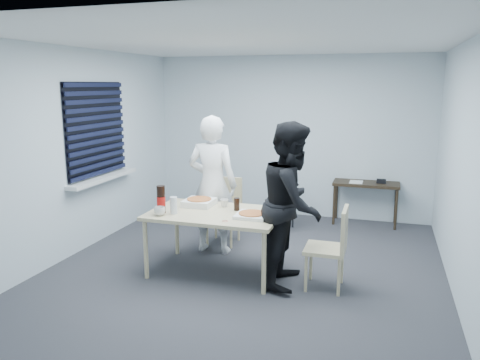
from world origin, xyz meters
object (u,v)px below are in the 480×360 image
(stool, at_px, (282,203))
(chair_far, at_px, (225,205))
(person_white, at_px, (212,185))
(mug_b, at_px, (224,203))
(person_black, at_px, (292,204))
(dining_table, at_px, (215,217))
(chair_right, at_px, (334,243))
(backpack, at_px, (282,182))
(soda_bottle, at_px, (161,200))
(side_table, at_px, (366,187))
(mug_a, at_px, (160,211))

(stool, bearing_deg, chair_far, -129.67)
(stool, bearing_deg, person_white, -119.31)
(mug_b, bearing_deg, person_black, -17.16)
(dining_table, bearing_deg, stool, 78.25)
(chair_far, bearing_deg, chair_right, -34.96)
(stool, relative_size, mug_b, 5.14)
(person_black, bearing_deg, backpack, 15.51)
(soda_bottle, bearing_deg, dining_table, 20.36)
(person_white, bearing_deg, stool, -119.31)
(person_white, xyz_separation_m, mug_b, (0.30, -0.40, -0.12))
(soda_bottle, bearing_deg, stool, 64.97)
(side_table, relative_size, backpack, 2.29)
(dining_table, xyz_separation_m, backpack, (0.38, 1.81, 0.06))
(stool, distance_m, mug_b, 1.65)
(dining_table, height_order, person_black, person_black)
(person_black, bearing_deg, side_table, -15.00)
(person_black, bearing_deg, person_white, 60.10)
(person_white, distance_m, side_table, 2.61)
(mug_a, bearing_deg, person_white, 74.82)
(chair_right, xyz_separation_m, mug_b, (-1.32, 0.30, 0.25))
(chair_far, relative_size, soda_bottle, 2.85)
(person_black, height_order, side_table, person_black)
(chair_right, relative_size, mug_b, 8.90)
(person_white, height_order, soda_bottle, person_white)
(person_white, bearing_deg, mug_b, 126.77)
(chair_right, distance_m, soda_bottle, 1.95)
(backpack, bearing_deg, chair_far, -126.97)
(dining_table, xyz_separation_m, chair_right, (1.34, -0.06, -0.15))
(chair_right, relative_size, stool, 1.73)
(mug_a, relative_size, mug_b, 1.23)
(side_table, xyz_separation_m, mug_b, (-1.53, -2.24, 0.18))
(mug_a, relative_size, soda_bottle, 0.39)
(person_black, bearing_deg, stool, 15.40)
(mug_b, bearing_deg, stool, 77.25)
(chair_right, relative_size, side_table, 0.90)
(backpack, bearing_deg, dining_table, -98.64)
(person_black, relative_size, side_table, 1.78)
(soda_bottle, bearing_deg, chair_right, 4.66)
(stool, xyz_separation_m, mug_b, (-0.36, -1.57, 0.36))
(chair_right, xyz_separation_m, soda_bottle, (-1.91, -0.16, 0.36))
(stool, xyz_separation_m, soda_bottle, (-0.95, -2.03, 0.47))
(dining_table, relative_size, mug_b, 14.78)
(chair_far, bearing_deg, mug_a, -101.84)
(person_white, relative_size, side_table, 1.78)
(soda_bottle, bearing_deg, side_table, 51.74)
(person_black, bearing_deg, dining_table, 88.82)
(side_table, bearing_deg, person_white, -135.00)
(chair_right, xyz_separation_m, stool, (-0.96, 1.87, -0.11))
(stool, height_order, mug_b, mug_b)
(soda_bottle, bearing_deg, backpack, 64.83)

